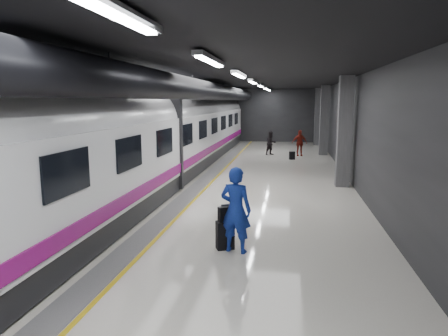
{
  "coord_description": "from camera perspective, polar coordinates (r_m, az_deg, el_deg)",
  "views": [
    {
      "loc": [
        2.37,
        -14.85,
        3.5
      ],
      "look_at": [
        0.35,
        -2.68,
        1.42
      ],
      "focal_mm": 32.0,
      "sensor_mm": 36.0,
      "label": 1
    }
  ],
  "objects": [
    {
      "name": "suitcase_far",
      "position": [
        24.48,
        9.69,
        1.77
      ],
      "size": [
        0.37,
        0.29,
        0.48
      ],
      "primitive_type": "cube",
      "rotation": [
        0.0,
        0.0,
        0.27
      ],
      "color": "black",
      "rests_on": "ground"
    },
    {
      "name": "platform_hall",
      "position": [
        16.02,
        -0.13,
        9.69
      ],
      "size": [
        10.02,
        40.02,
        4.51
      ],
      "color": "black",
      "rests_on": "ground"
    },
    {
      "name": "traveler_far_a",
      "position": [
        26.36,
        6.74,
        3.55
      ],
      "size": [
        0.95,
        0.93,
        1.55
      ],
      "primitive_type": "imported",
      "rotation": [
        0.0,
        0.0,
        0.68
      ],
      "color": "black",
      "rests_on": "ground"
    },
    {
      "name": "shoulder_bag",
      "position": [
        9.49,
        -0.01,
        -6.62
      ],
      "size": [
        0.3,
        0.27,
        0.36
      ],
      "primitive_type": "cube",
      "rotation": [
        0.0,
        0.0,
        0.63
      ],
      "color": "black",
      "rests_on": "suitcase_main"
    },
    {
      "name": "train",
      "position": [
        15.94,
        -11.3,
        4.23
      ],
      "size": [
        3.05,
        38.0,
        4.05
      ],
      "color": "black",
      "rests_on": "ground"
    },
    {
      "name": "traveler_far_b",
      "position": [
        26.15,
        10.73,
        3.54
      ],
      "size": [
        1.03,
        0.55,
        1.67
      ],
      "primitive_type": "imported",
      "rotation": [
        0.0,
        0.0,
        0.15
      ],
      "color": "maroon",
      "rests_on": "ground"
    },
    {
      "name": "suitcase_main",
      "position": [
        9.65,
        0.15,
        -9.56
      ],
      "size": [
        0.48,
        0.41,
        0.68
      ],
      "primitive_type": "cube",
      "rotation": [
        0.0,
        0.0,
        0.41
      ],
      "color": "black",
      "rests_on": "ground"
    },
    {
      "name": "traveler_main",
      "position": [
        9.28,
        1.7,
        -6.0
      ],
      "size": [
        0.82,
        0.63,
        2.02
      ],
      "primitive_type": "imported",
      "rotation": [
        0.0,
        0.0,
        2.93
      ],
      "color": "#1729AD",
      "rests_on": "ground"
    },
    {
      "name": "ground",
      "position": [
        15.44,
        0.34,
        -3.54
      ],
      "size": [
        40.0,
        40.0,
        0.0
      ],
      "primitive_type": "plane",
      "color": "silver",
      "rests_on": "ground"
    }
  ]
}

